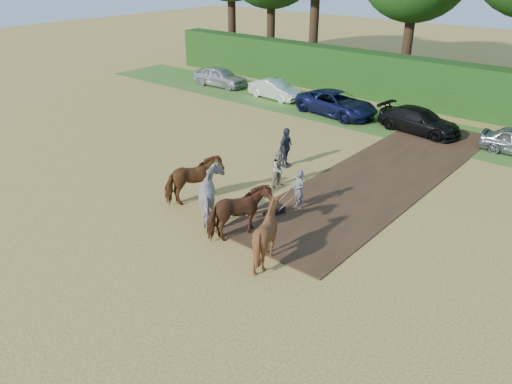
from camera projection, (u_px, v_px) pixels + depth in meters
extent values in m
plane|color=gold|center=(257.00, 223.00, 18.30)|extent=(120.00, 120.00, 0.00)
cube|color=#472D1C|center=(384.00, 175.00, 22.23)|extent=(4.50, 17.00, 0.05)
cube|color=#38601E|center=(418.00, 130.00, 27.93)|extent=(50.00, 5.00, 0.03)
cube|color=#14380F|center=(452.00, 88.00, 30.38)|extent=(46.00, 1.60, 3.00)
imported|color=#B9B292|center=(280.00, 169.00, 20.87)|extent=(0.76, 0.89, 1.59)
imported|color=#282936|center=(286.00, 148.00, 22.76)|extent=(0.61, 1.14, 1.85)
imported|color=brown|center=(194.00, 180.00, 19.42)|extent=(1.75, 2.48, 1.91)
imported|color=beige|center=(215.00, 196.00, 18.20)|extent=(2.34, 2.18, 1.91)
imported|color=#582B1B|center=(239.00, 213.00, 16.98)|extent=(1.75, 2.48, 1.91)
imported|color=#602918|center=(267.00, 233.00, 15.75)|extent=(2.05, 2.16, 1.91)
cube|color=black|center=(274.00, 211.00, 18.81)|extent=(0.58, 0.88, 0.32)
cube|color=brown|center=(262.00, 211.00, 18.50)|extent=(0.52, 1.23, 0.09)
cylinder|color=brown|center=(283.00, 198.00, 19.04)|extent=(0.25, 0.92, 0.67)
cylinder|color=brown|center=(288.00, 202.00, 18.73)|extent=(0.49, 0.84, 0.67)
imported|color=gray|center=(299.00, 190.00, 19.02)|extent=(0.68, 0.56, 1.60)
imported|color=#B4B5BB|center=(220.00, 77.00, 36.70)|extent=(4.34, 2.01, 1.44)
imported|color=white|center=(275.00, 89.00, 33.61)|extent=(3.95, 1.60, 1.28)
imported|color=#161B46|center=(337.00, 104.00, 30.16)|extent=(5.45, 3.06, 1.44)
imported|color=black|center=(419.00, 121.00, 27.24)|extent=(4.79, 2.37, 1.34)
cylinder|color=#382616|center=(232.00, 28.00, 44.04)|extent=(0.70, 0.70, 5.85)
cylinder|color=#382616|center=(271.00, 35.00, 42.15)|extent=(0.70, 0.70, 5.40)
cylinder|color=#382616|center=(314.00, 35.00, 38.31)|extent=(0.70, 0.70, 6.53)
cylinder|color=#382616|center=(406.00, 52.00, 35.57)|extent=(0.70, 0.70, 5.17)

